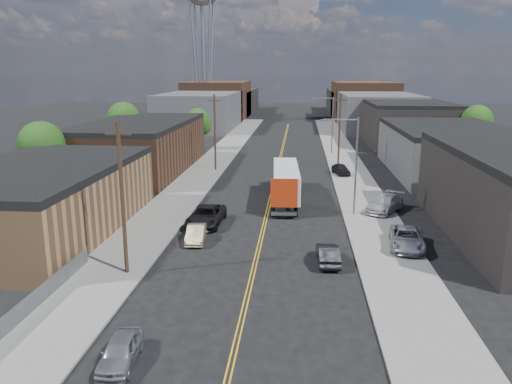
% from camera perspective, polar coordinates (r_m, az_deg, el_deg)
% --- Properties ---
extents(ground, '(260.00, 260.00, 0.00)m').
position_cam_1_polar(ground, '(80.75, 2.91, 4.44)').
color(ground, black).
rests_on(ground, ground).
extents(centerline, '(0.32, 120.00, 0.01)m').
position_cam_1_polar(centerline, '(66.00, 2.41, 2.36)').
color(centerline, gold).
rests_on(centerline, ground).
extents(sidewalk_left, '(5.00, 140.00, 0.15)m').
position_cam_1_polar(sidewalk_left, '(67.08, -5.73, 2.54)').
color(sidewalk_left, slate).
rests_on(sidewalk_left, ground).
extents(sidewalk_right, '(5.00, 140.00, 0.15)m').
position_cam_1_polar(sidewalk_right, '(66.25, 10.65, 2.23)').
color(sidewalk_right, slate).
rests_on(sidewalk_right, ground).
extents(warehouse_tan, '(12.00, 22.00, 5.60)m').
position_cam_1_polar(warehouse_tan, '(44.25, -23.33, -0.75)').
color(warehouse_tan, '#8B6340').
rests_on(warehouse_tan, ground).
extents(warehouse_brown, '(12.00, 26.00, 6.60)m').
position_cam_1_polar(warehouse_brown, '(67.69, -13.07, 5.13)').
color(warehouse_brown, '#472B1C').
rests_on(warehouse_brown, ground).
extents(industrial_right_b, '(14.00, 24.00, 6.10)m').
position_cam_1_polar(industrial_right_b, '(69.09, 21.08, 4.52)').
color(industrial_right_b, '#3A3A3D').
rests_on(industrial_right_b, ground).
extents(industrial_right_c, '(14.00, 22.00, 7.60)m').
position_cam_1_polar(industrial_right_c, '(94.07, 16.86, 7.53)').
color(industrial_right_c, black).
rests_on(industrial_right_c, ground).
extents(skyline_left_a, '(16.00, 30.00, 8.00)m').
position_cam_1_polar(skyline_left_a, '(117.26, -6.34, 9.24)').
color(skyline_left_a, '#3A3A3D').
rests_on(skyline_left_a, ground).
extents(skyline_right_a, '(16.00, 30.00, 8.00)m').
position_cam_1_polar(skyline_right_a, '(116.26, 13.63, 8.90)').
color(skyline_right_a, '#3A3A3D').
rests_on(skyline_right_a, ground).
extents(skyline_left_b, '(16.00, 26.00, 10.00)m').
position_cam_1_polar(skyline_left_b, '(141.74, -4.36, 10.45)').
color(skyline_left_b, '#472B1C').
rests_on(skyline_left_b, ground).
extents(skyline_right_b, '(16.00, 26.00, 10.00)m').
position_cam_1_polar(skyline_right_b, '(140.92, 12.18, 10.17)').
color(skyline_right_b, '#472B1C').
rests_on(skyline_right_b, ground).
extents(skyline_left_c, '(16.00, 40.00, 7.00)m').
position_cam_1_polar(skyline_left_c, '(161.56, -3.19, 10.33)').
color(skyline_left_c, black).
rests_on(skyline_left_c, ground).
extents(skyline_right_c, '(16.00, 40.00, 7.00)m').
position_cam_1_polar(skyline_right_c, '(160.84, 11.29, 10.08)').
color(skyline_right_c, black).
rests_on(skyline_right_c, ground).
extents(streetlight_near, '(3.39, 0.25, 9.00)m').
position_cam_1_polar(streetlight_near, '(45.54, 10.90, 3.78)').
color(streetlight_near, gray).
rests_on(streetlight_near, ground).
extents(streetlight_far, '(3.39, 0.25, 9.00)m').
position_cam_1_polar(streetlight_far, '(80.15, 8.44, 8.08)').
color(streetlight_far, gray).
rests_on(streetlight_far, ground).
extents(utility_pole_left_near, '(1.60, 0.26, 10.00)m').
position_cam_1_polar(utility_pole_left_near, '(32.62, -15.03, -0.70)').
color(utility_pole_left_near, black).
rests_on(utility_pole_left_near, ground).
extents(utility_pole_left_far, '(1.60, 0.26, 10.00)m').
position_cam_1_polar(utility_pole_left_far, '(66.06, -4.72, 6.84)').
color(utility_pole_left_far, black).
rests_on(utility_pole_left_far, ground).
extents(utility_pole_right, '(1.60, 0.26, 10.00)m').
position_cam_1_polar(utility_pole_right, '(68.31, 9.51, 6.93)').
color(utility_pole_right, black).
rests_on(utility_pole_right, ground).
extents(chainlink_fence, '(0.05, 16.00, 1.22)m').
position_cam_1_polar(chainlink_fence, '(29.92, -24.88, -12.00)').
color(chainlink_fence, slate).
rests_on(chainlink_fence, ground).
extents(tree_left_near, '(4.85, 4.76, 7.91)m').
position_cam_1_polar(tree_left_near, '(56.97, -23.22, 4.72)').
color(tree_left_near, black).
rests_on(tree_left_near, ground).
extents(tree_left_mid, '(5.10, 5.04, 8.37)m').
position_cam_1_polar(tree_left_mid, '(79.68, -14.83, 7.86)').
color(tree_left_mid, black).
rests_on(tree_left_mid, ground).
extents(tree_left_far, '(4.35, 4.20, 6.97)m').
position_cam_1_polar(tree_left_far, '(83.79, -6.66, 7.85)').
color(tree_left_far, black).
rests_on(tree_left_far, ground).
extents(tree_right_far, '(4.85, 4.76, 7.91)m').
position_cam_1_polar(tree_right_far, '(84.51, 23.95, 7.24)').
color(tree_right_far, black).
rests_on(tree_right_far, ground).
extents(semi_truck, '(2.99, 14.28, 3.71)m').
position_cam_1_polar(semi_truck, '(51.19, 3.48, 1.41)').
color(semi_truck, silver).
rests_on(semi_truck, ground).
extents(car_left_a, '(1.76, 3.84, 1.28)m').
position_cam_1_polar(car_left_a, '(24.49, -15.23, -17.12)').
color(car_left_a, '#A2A3A7').
rests_on(car_left_a, ground).
extents(car_left_b, '(1.72, 3.99, 1.28)m').
position_cam_1_polar(car_left_b, '(39.23, -6.88, -4.75)').
color(car_left_b, '#8D815C').
rests_on(car_left_b, ground).
extents(car_left_c, '(2.93, 5.93, 1.62)m').
position_cam_1_polar(car_left_c, '(43.23, -5.72, -2.73)').
color(car_left_c, black).
rests_on(car_left_c, ground).
extents(car_right_oncoming, '(1.58, 4.09, 1.33)m').
position_cam_1_polar(car_right_oncoming, '(35.02, 8.20, -7.05)').
color(car_right_oncoming, black).
rests_on(car_right_oncoming, ground).
extents(car_right_lot_a, '(3.15, 5.57, 1.47)m').
position_cam_1_polar(car_right_lot_a, '(38.81, 16.87, -5.08)').
color(car_right_lot_a, '#AAACAF').
rests_on(car_right_lot_a, sidewalk_right).
extents(car_right_lot_b, '(4.59, 5.64, 1.54)m').
position_cam_1_polar(car_right_lot_b, '(48.12, 14.55, -1.27)').
color(car_right_lot_b, '#AFAFAF').
rests_on(car_right_lot_b, sidewalk_right).
extents(car_right_lot_c, '(2.46, 4.22, 1.35)m').
position_cam_1_polar(car_right_lot_c, '(64.21, 9.68, 2.59)').
color(car_right_lot_c, black).
rests_on(car_right_lot_c, sidewalk_right).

